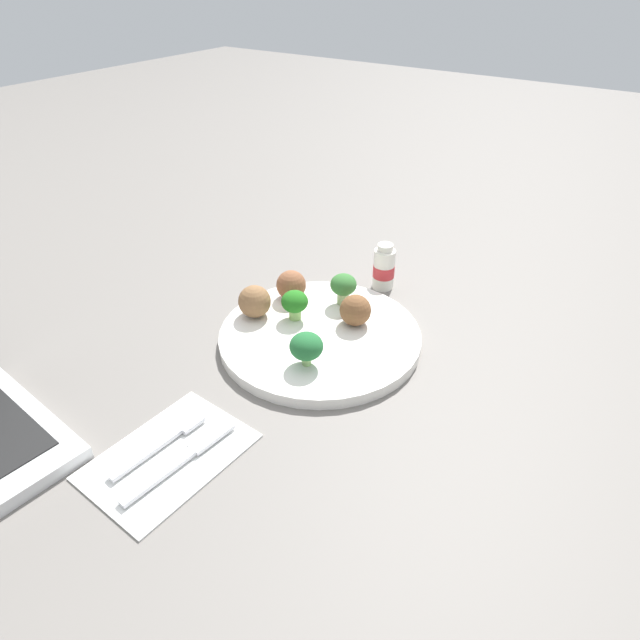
{
  "coord_description": "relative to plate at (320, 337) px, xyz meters",
  "views": [
    {
      "loc": [
        -0.52,
        -0.35,
        0.46
      ],
      "look_at": [
        0.0,
        0.0,
        0.04
      ],
      "focal_mm": 31.07,
      "sensor_mm": 36.0,
      "label": 1
    }
  ],
  "objects": [
    {
      "name": "ground_plane",
      "position": [
        0.0,
        0.0,
        -0.01
      ],
      "size": [
        4.0,
        4.0,
        0.0
      ],
      "primitive_type": "plane",
      "color": "slate"
    },
    {
      "name": "plate",
      "position": [
        0.0,
        0.0,
        0.0
      ],
      "size": [
        0.28,
        0.28,
        0.02
      ],
      "primitive_type": "cylinder",
      "color": "white",
      "rests_on": "ground_plane"
    },
    {
      "name": "broccoli_floret_far_rim",
      "position": [
        -0.07,
        -0.03,
        0.04
      ],
      "size": [
        0.04,
        0.04,
        0.05
      ],
      "color": "#96C472",
      "rests_on": "plate"
    },
    {
      "name": "broccoli_floret_back_right",
      "position": [
        0.08,
        0.01,
        0.04
      ],
      "size": [
        0.04,
        0.04,
        0.05
      ],
      "color": "#A0B87E",
      "rests_on": "plate"
    },
    {
      "name": "broccoli_floret_front_right",
      "position": [
        0.01,
        0.05,
        0.03
      ],
      "size": [
        0.04,
        0.04,
        0.04
      ],
      "color": "#9AC96B",
      "rests_on": "plate"
    },
    {
      "name": "meatball_front_right",
      "position": [
        0.05,
        -0.03,
        0.03
      ],
      "size": [
        0.04,
        0.04,
        0.04
      ],
      "primitive_type": "sphere",
      "color": "brown",
      "rests_on": "plate"
    },
    {
      "name": "meatball_far_rim",
      "position": [
        0.05,
        0.09,
        0.03
      ],
      "size": [
        0.04,
        0.04,
        0.04
      ],
      "primitive_type": "sphere",
      "color": "brown",
      "rests_on": "plate"
    },
    {
      "name": "meatball_mid_right",
      "position": [
        -0.02,
        0.1,
        0.03
      ],
      "size": [
        0.05,
        0.05,
        0.05
      ],
      "primitive_type": "sphere",
      "color": "brown",
      "rests_on": "plate"
    },
    {
      "name": "napkin",
      "position": [
        -0.27,
        0.02,
        -0.01
      ],
      "size": [
        0.18,
        0.13,
        0.01
      ],
      "primitive_type": "cube",
      "rotation": [
        0.0,
        0.0,
        -0.06
      ],
      "color": "white",
      "rests_on": "ground_plane"
    },
    {
      "name": "fork",
      "position": [
        -0.26,
        0.03,
        -0.0
      ],
      "size": [
        0.12,
        0.03,
        0.01
      ],
      "color": "silver",
      "rests_on": "napkin"
    },
    {
      "name": "knife",
      "position": [
        -0.26,
        -0.0,
        -0.0
      ],
      "size": [
        0.15,
        0.03,
        0.01
      ],
      "color": "silver",
      "rests_on": "napkin"
    },
    {
      "name": "yogurt_bottle",
      "position": [
        0.18,
        0.0,
        0.03
      ],
      "size": [
        0.03,
        0.03,
        0.08
      ],
      "color": "white",
      "rests_on": "ground_plane"
    }
  ]
}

